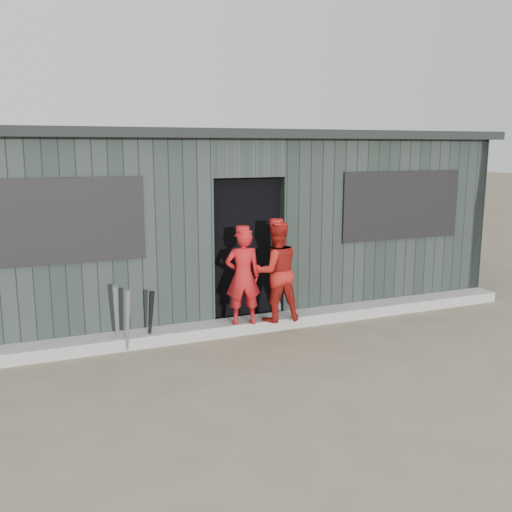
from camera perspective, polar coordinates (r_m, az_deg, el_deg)
name	(u,v)px	position (r m, az deg, el deg)	size (l,w,h in m)	color
ground	(323,380)	(6.12, 6.68, -12.21)	(80.00, 80.00, 0.00)	brown
curb	(255,324)	(7.63, -0.06, -6.81)	(8.00, 0.36, 0.15)	gray
bat_left	(128,321)	(6.85, -12.73, -6.38)	(0.07, 0.07, 0.79)	gray
bat_mid	(117,318)	(6.93, -13.75, -6.04)	(0.07, 0.07, 0.83)	gray
bat_right	(151,318)	(7.04, -10.51, -6.14)	(0.07, 0.07, 0.71)	black
player_red_left	(243,277)	(7.25, -1.32, -2.07)	(0.45, 0.30, 1.24)	#A51417
player_red_right	(276,271)	(7.38, 2.01, -1.54)	(0.64, 0.50, 1.31)	maroon
player_grey_back	(288,274)	(8.11, 3.25, -1.78)	(0.61, 0.39, 1.24)	#A9A9A9
dugout	(214,219)	(8.92, -4.24, 3.71)	(8.30, 3.30, 2.62)	black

